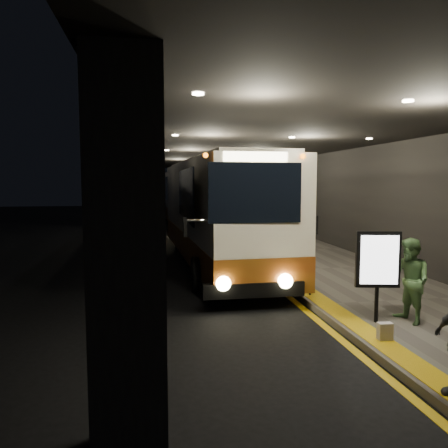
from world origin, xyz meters
TOP-DOWN VIEW (x-y plane):
  - ground at (0.00, 0.00)m, footprint 90.00×90.00m
  - lane_line_white at (-1.80, 5.00)m, footprint 0.12×50.00m
  - kerb_stripe_yellow at (2.35, 5.00)m, footprint 0.18×50.00m
  - sidewalk at (4.75, 5.00)m, footprint 4.50×50.00m
  - tactile_strip at (2.85, 5.00)m, footprint 0.50×50.00m
  - terminal_wall at (7.00, 5.00)m, footprint 0.10×50.00m
  - support_columns at (-1.50, 4.00)m, footprint 0.80×24.80m
  - canopy at (2.50, 5.00)m, footprint 9.00×50.00m
  - coach_main at (1.10, 2.75)m, footprint 3.01×12.04m
  - coach_second at (1.14, 18.28)m, footprint 2.83×11.78m
  - passenger_boarding at (2.80, -1.60)m, footprint 0.44×0.60m
  - passenger_waiting_green at (3.96, -4.79)m, footprint 0.63×0.91m
  - bag_plain at (2.95, -5.63)m, footprint 0.27×0.17m
  - info_sign at (3.32, -4.65)m, footprint 0.90×0.29m
  - stanchion_post at (2.75, -2.37)m, footprint 0.05×0.05m

SIDE VIEW (x-z plane):
  - ground at x=0.00m, z-range 0.00..0.00m
  - lane_line_white at x=-1.80m, z-range 0.00..0.01m
  - kerb_stripe_yellow at x=2.35m, z-range 0.00..0.01m
  - sidewalk at x=4.75m, z-range 0.00..0.15m
  - tactile_strip at x=2.85m, z-range 0.15..0.16m
  - bag_plain at x=2.95m, z-range 0.15..0.47m
  - stanchion_post at x=2.75m, z-range 0.15..1.35m
  - passenger_boarding at x=2.80m, z-range 0.15..1.66m
  - passenger_waiting_green at x=3.96m, z-range 0.15..1.90m
  - info_sign at x=3.32m, z-range 0.48..2.37m
  - coach_second at x=1.14m, z-range -0.07..3.61m
  - coach_main at x=1.10m, z-range -0.07..3.65m
  - support_columns at x=-1.50m, z-range 0.00..4.40m
  - terminal_wall at x=7.00m, z-range 0.00..6.00m
  - canopy at x=2.50m, z-range 4.40..4.80m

